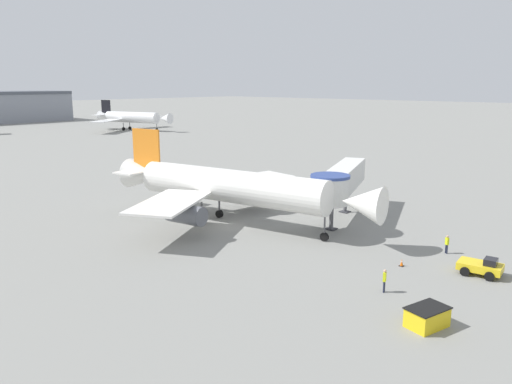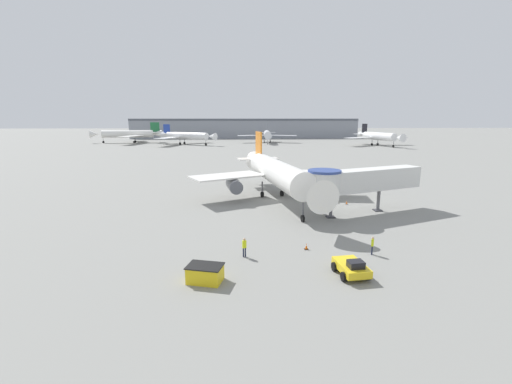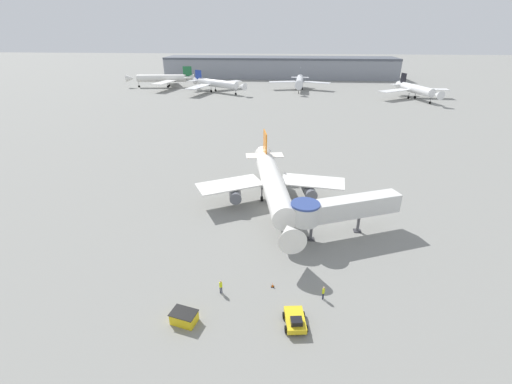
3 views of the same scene
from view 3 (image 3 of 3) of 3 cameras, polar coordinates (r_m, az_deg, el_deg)
The scene contains 14 objects.
ground_plane at distance 59.20m, azimuth 1.97°, elevation -2.80°, with size 800.00×800.00×0.00m, color gray.
main_airplane at distance 58.16m, azimuth 2.85°, elevation 1.30°, with size 26.38×32.76×10.04m.
jet_bridge at distance 51.10m, azimuth 13.53°, elevation -2.72°, with size 16.59×8.77×6.19m.
pushback_tug_yellow at distance 38.25m, azimuth 6.54°, elevation -20.46°, with size 2.64×3.59×1.53m.
service_container_yellow at distance 39.10m, azimuth -11.89°, elevation -19.74°, with size 3.10×2.45×1.34m.
traffic_cone_near_nose at distance 42.65m, azimuth 2.79°, elevation -15.19°, with size 0.38×0.38×0.64m.
traffic_cone_starboard_wing at distance 57.66m, azimuth 12.81°, elevation -4.01°, with size 0.35×0.35×0.59m.
ground_crew_marshaller at distance 41.53m, azimuth -5.89°, elevation -15.30°, with size 0.39×0.29×1.81m.
ground_crew_wing_walker at distance 41.34m, azimuth 11.18°, elevation -16.03°, with size 0.33×0.39×1.75m.
background_jet_gray_tail at distance 180.33m, azimuth 7.27°, elevation 17.83°, with size 31.18×28.45×9.85m.
background_jet_black_tail at distance 169.56m, azimuth 25.10°, elevation 15.25°, with size 32.33×29.20×9.88m.
background_jet_green_tail at distance 195.00m, azimuth -15.20°, elevation 17.83°, with size 35.29×37.18×10.44m.
background_jet_blue_tail at distance 173.94m, azimuth -6.66°, elevation 17.54°, with size 30.67×31.58×9.57m.
terminal_building at distance 228.13m, azimuth 3.98°, elevation 20.01°, with size 141.43×22.63×12.25m.
Camera 3 is at (2.09, -52.04, 28.15)m, focal length 24.00 mm.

